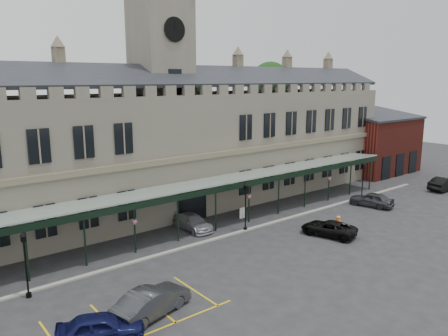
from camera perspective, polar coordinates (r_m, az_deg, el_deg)
ground at (r=34.82m, az=6.29°, el=-11.29°), size 140.00×140.00×0.00m
station_building at (r=45.29m, az=-7.85°, el=2.55°), size 60.00×10.36×17.30m
clock_tower at (r=44.82m, az=-8.15°, el=10.98°), size 5.60×5.60×24.80m
canopy at (r=39.32m, az=-1.33°, el=-4.80°), size 50.00×4.10×4.30m
brick_annex at (r=67.67m, az=19.20°, el=3.01°), size 12.40×8.36×9.23m
kerb at (r=38.60m, az=0.47°, el=-8.79°), size 60.00×0.40×0.12m
parking_markings at (r=26.54m, az=-14.49°, el=-19.39°), size 16.00×6.00×0.01m
tree_behind_mid at (r=56.69m, az=-5.77°, el=10.84°), size 6.00×6.00×16.00m
tree_behind_right at (r=66.75m, az=6.05°, el=10.94°), size 6.00×6.00×16.00m
lamp_post_left at (r=30.16m, az=-24.53°, el=-10.73°), size 0.41×0.41×4.36m
lamp_post_mid at (r=39.14m, az=2.83°, el=-4.47°), size 0.43×0.43×4.52m
lamp_post_right at (r=52.22m, az=17.68°, el=-1.11°), size 0.40×0.40×4.24m
traffic_cone at (r=43.54m, az=14.73°, el=-6.34°), size 0.49×0.49×0.78m
sign_board at (r=43.18m, az=2.41°, el=-5.90°), size 0.64×0.11×1.09m
bollard_left at (r=41.26m, az=-3.91°, el=-6.90°), size 0.15×0.15×0.87m
bollard_right at (r=43.96m, az=2.52°, el=-5.71°), size 0.15×0.15×0.87m
car_left_a at (r=25.07m, az=-15.83°, el=-19.42°), size 4.88×3.44×1.54m
car_left_b at (r=26.75m, az=-9.42°, el=-16.85°), size 5.34×3.04×1.66m
car_taxi at (r=40.16m, az=-4.13°, el=-7.04°), size 2.02×4.78×1.38m
car_van at (r=39.59m, az=13.50°, el=-7.65°), size 3.53×5.25×1.34m
car_right_a at (r=49.60m, az=18.71°, el=-3.90°), size 2.79×4.86×1.56m
car_right_b at (r=60.19m, az=26.90°, el=-1.83°), size 5.16×2.04×1.67m
person_b at (r=26.76m, az=-11.09°, el=-17.04°), size 0.77×0.61×1.55m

